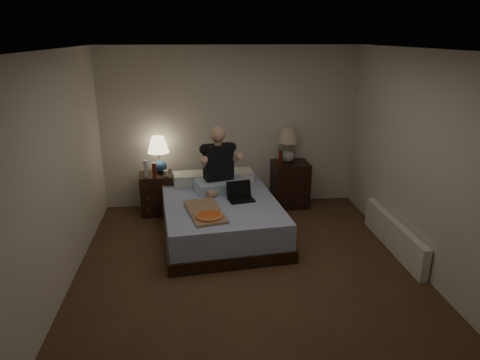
{
  "coord_description": "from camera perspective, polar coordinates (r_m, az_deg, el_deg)",
  "views": [
    {
      "loc": [
        -0.58,
        -4.32,
        2.64
      ],
      "look_at": [
        0.0,
        0.9,
        0.85
      ],
      "focal_mm": 32.0,
      "sensor_mm": 36.0,
      "label": 1
    }
  ],
  "objects": [
    {
      "name": "pizza_box",
      "position": [
        5.23,
        -4.15,
        -4.88
      ],
      "size": [
        0.55,
        0.83,
        0.08
      ],
      "primitive_type": null,
      "rotation": [
        0.0,
        0.0,
        0.21
      ],
      "color": "tan",
      "rests_on": "bed"
    },
    {
      "name": "wall_front",
      "position": [
        2.56,
        8.01,
        -14.34
      ],
      "size": [
        4.0,
        0.0,
        2.5
      ],
      "primitive_type": "cube",
      "rotation": [
        -1.57,
        0.0,
        0.0
      ],
      "color": "silver",
      "rests_on": "ground"
    },
    {
      "name": "wall_back",
      "position": [
        6.74,
        -1.27,
        6.92
      ],
      "size": [
        4.0,
        0.0,
        2.5
      ],
      "primitive_type": "cube",
      "rotation": [
        1.57,
        0.0,
        0.0
      ],
      "color": "silver",
      "rests_on": "ground"
    },
    {
      "name": "soda_can",
      "position": [
        6.45,
        -9.86,
        0.85
      ],
      "size": [
        0.07,
        0.07,
        0.1
      ],
      "primitive_type": "cylinder",
      "color": "#A2A19D",
      "rests_on": "nightstand_left"
    },
    {
      "name": "nightstand_left",
      "position": [
        6.72,
        -11.04,
        -1.78
      ],
      "size": [
        0.52,
        0.48,
        0.63
      ],
      "primitive_type": "cube",
      "rotation": [
        0.0,
        0.0,
        0.09
      ],
      "color": "black",
      "rests_on": "floor"
    },
    {
      "name": "bed",
      "position": [
        5.94,
        -2.63,
        -4.91
      ],
      "size": [
        1.7,
        2.15,
        0.5
      ],
      "primitive_type": "cube",
      "rotation": [
        0.0,
        0.0,
        0.1
      ],
      "color": "#5F74BF",
      "rests_on": "floor"
    },
    {
      "name": "beer_bottle_left",
      "position": [
        6.42,
        -11.36,
        1.27
      ],
      "size": [
        0.06,
        0.06,
        0.23
      ],
      "primitive_type": "cylinder",
      "color": "#5E1F0D",
      "rests_on": "nightstand_left"
    },
    {
      "name": "lamp_left",
      "position": [
        6.61,
        -10.78,
        3.32
      ],
      "size": [
        0.38,
        0.38,
        0.56
      ],
      "primitive_type": null,
      "rotation": [
        0.0,
        0.0,
        0.2
      ],
      "color": "navy",
      "rests_on": "nightstand_left"
    },
    {
      "name": "water_bottle",
      "position": [
        6.5,
        -12.42,
        1.51
      ],
      "size": [
        0.07,
        0.07,
        0.25
      ],
      "primitive_type": "cylinder",
      "color": "silver",
      "rests_on": "nightstand_left"
    },
    {
      "name": "laptop",
      "position": [
        5.77,
        0.17,
        -1.64
      ],
      "size": [
        0.39,
        0.34,
        0.24
      ],
      "primitive_type": null,
      "rotation": [
        0.0,
        0.0,
        0.19
      ],
      "color": "black",
      "rests_on": "bed"
    },
    {
      "name": "person",
      "position": [
        6.03,
        -2.79,
        2.71
      ],
      "size": [
        0.76,
        0.66,
        0.93
      ],
      "primitive_type": null,
      "rotation": [
        0.0,
        0.0,
        0.24
      ],
      "color": "black",
      "rests_on": "bed"
    },
    {
      "name": "floor",
      "position": [
        5.1,
        1.14,
        -12.39
      ],
      "size": [
        4.0,
        4.5,
        0.0
      ],
      "primitive_type": "cube",
      "color": "brown",
      "rests_on": "ground"
    },
    {
      "name": "wall_right",
      "position": [
        5.22,
        23.59,
        1.76
      ],
      "size": [
        0.0,
        4.5,
        2.5
      ],
      "primitive_type": "cube",
      "rotation": [
        1.57,
        0.0,
        -1.57
      ],
      "color": "silver",
      "rests_on": "ground"
    },
    {
      "name": "nightstand_right",
      "position": [
        6.92,
        6.62,
        -0.5
      ],
      "size": [
        0.57,
        0.52,
        0.73
      ],
      "primitive_type": "cube",
      "rotation": [
        0.0,
        0.0,
        0.03
      ],
      "color": "black",
      "rests_on": "floor"
    },
    {
      "name": "beer_bottle_right",
      "position": [
        6.63,
        5.43,
        3.01
      ],
      "size": [
        0.06,
        0.06,
        0.23
      ],
      "primitive_type": "cylinder",
      "color": "#51170B",
      "rests_on": "nightstand_right"
    },
    {
      "name": "wall_left",
      "position": [
        4.76,
        -23.41,
        0.22
      ],
      "size": [
        0.0,
        4.5,
        2.5
      ],
      "primitive_type": "cube",
      "rotation": [
        1.57,
        0.0,
        1.57
      ],
      "color": "silver",
      "rests_on": "ground"
    },
    {
      "name": "ceiling",
      "position": [
        4.36,
        1.36,
        16.97
      ],
      "size": [
        4.0,
        4.5,
        0.0
      ],
      "primitive_type": "cube",
      "rotation": [
        3.14,
        0.0,
        0.0
      ],
      "color": "white",
      "rests_on": "ground"
    },
    {
      "name": "radiator",
      "position": [
        5.87,
        19.82,
        -6.96
      ],
      "size": [
        0.1,
        1.6,
        0.4
      ],
      "primitive_type": "cube",
      "color": "white",
      "rests_on": "floor"
    },
    {
      "name": "lamp_right",
      "position": [
        6.74,
        6.45,
        4.68
      ],
      "size": [
        0.39,
        0.39,
        0.56
      ],
      "primitive_type": null,
      "rotation": [
        0.0,
        0.0,
        0.25
      ],
      "color": "#9B9C93",
      "rests_on": "nightstand_right"
    }
  ]
}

